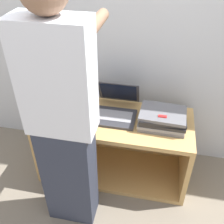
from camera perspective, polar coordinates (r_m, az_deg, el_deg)
ground_plane at (r=2.29m, az=-0.98°, el=-17.23°), size 12.00×12.00×0.00m
wall_back at (r=2.09m, az=2.61°, el=18.34°), size 8.00×0.05×2.40m
cart at (r=2.29m, az=0.71°, el=-6.34°), size 1.23×0.53×0.59m
laptop_open at (r=2.07m, az=0.79°, el=0.70°), size 0.34×0.38×0.24m
laptop_stack_left at (r=2.12m, az=-9.42°, el=0.64°), size 0.35×0.27×0.07m
laptop_stack_right at (r=1.99m, az=10.91°, el=-1.38°), size 0.35×0.27×0.12m
person at (r=1.59m, az=-10.59°, el=-2.33°), size 0.40×0.53×1.72m
inventory_tag at (r=1.91m, az=10.94°, el=-0.93°), size 0.06×0.02×0.01m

